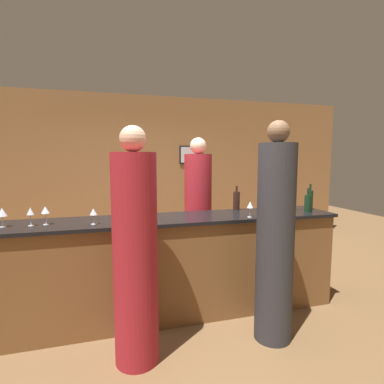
% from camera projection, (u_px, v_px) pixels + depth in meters
% --- Properties ---
extents(ground_plane, '(14.00, 14.00, 0.00)m').
position_uv_depth(ground_plane, '(178.00, 313.00, 3.27)').
color(ground_plane, brown).
extents(back_wall, '(8.00, 0.08, 2.80)m').
position_uv_depth(back_wall, '(147.00, 174.00, 5.48)').
color(back_wall, olive).
rests_on(back_wall, ground_plane).
extents(bar_counter, '(3.53, 0.63, 1.06)m').
position_uv_depth(bar_counter, '(177.00, 266.00, 3.21)').
color(bar_counter, brown).
rests_on(bar_counter, ground_plane).
extents(bartender, '(0.37, 0.37, 1.96)m').
position_uv_depth(bartender, '(198.00, 215.00, 4.07)').
color(bartender, maroon).
rests_on(bartender, ground_plane).
extents(guest_0, '(0.34, 0.34, 2.01)m').
position_uv_depth(guest_0, '(275.00, 240.00, 2.71)').
color(guest_0, '#2D2D33').
rests_on(guest_0, ground_plane).
extents(guest_1, '(0.36, 0.36, 1.93)m').
position_uv_depth(guest_1, '(135.00, 256.00, 2.40)').
color(guest_1, maroon).
rests_on(guest_1, ground_plane).
extents(wine_bottle_0, '(0.08, 0.08, 0.27)m').
position_uv_depth(wine_bottle_0, '(308.00, 203.00, 3.46)').
color(wine_bottle_0, black).
rests_on(wine_bottle_0, bar_counter).
extents(wine_bottle_1, '(0.07, 0.07, 0.31)m').
position_uv_depth(wine_bottle_1, '(310.00, 199.00, 3.60)').
color(wine_bottle_1, black).
rests_on(wine_bottle_1, bar_counter).
extents(wine_bottle_2, '(0.08, 0.08, 0.29)m').
position_uv_depth(wine_bottle_2, '(236.00, 200.00, 3.60)').
color(wine_bottle_2, black).
rests_on(wine_bottle_2, bar_counter).
extents(ice_bucket, '(0.18, 0.18, 0.17)m').
position_uv_depth(ice_bucket, '(287.00, 203.00, 3.60)').
color(ice_bucket, silver).
rests_on(ice_bucket, bar_counter).
extents(wine_glass_0, '(0.07, 0.07, 0.17)m').
position_uv_depth(wine_glass_0, '(45.00, 210.00, 2.77)').
color(wine_glass_0, silver).
rests_on(wine_glass_0, bar_counter).
extents(wine_glass_1, '(0.08, 0.08, 0.17)m').
position_uv_depth(wine_glass_1, '(261.00, 202.00, 3.39)').
color(wine_glass_1, silver).
rests_on(wine_glass_1, bar_counter).
extents(wine_glass_2, '(0.08, 0.08, 0.17)m').
position_uv_depth(wine_glass_2, '(2.00, 213.00, 2.67)').
color(wine_glass_2, silver).
rests_on(wine_glass_2, bar_counter).
extents(wine_glass_3, '(0.06, 0.06, 0.17)m').
position_uv_depth(wine_glass_3, '(30.00, 212.00, 2.72)').
color(wine_glass_3, silver).
rests_on(wine_glass_3, bar_counter).
extents(wine_glass_4, '(0.07, 0.07, 0.17)m').
position_uv_depth(wine_glass_4, '(250.00, 205.00, 3.13)').
color(wine_glass_4, silver).
rests_on(wine_glass_4, bar_counter).
extents(wine_glass_5, '(0.08, 0.08, 0.17)m').
position_uv_depth(wine_glass_5, '(283.00, 202.00, 3.36)').
color(wine_glass_5, silver).
rests_on(wine_glass_5, bar_counter).
extents(wine_glass_6, '(0.07, 0.07, 0.15)m').
position_uv_depth(wine_glass_6, '(93.00, 212.00, 2.79)').
color(wine_glass_6, silver).
rests_on(wine_glass_6, bar_counter).
extents(wine_glass_7, '(0.08, 0.08, 0.15)m').
position_uv_depth(wine_glass_7, '(278.00, 202.00, 3.48)').
color(wine_glass_7, silver).
rests_on(wine_glass_7, bar_counter).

